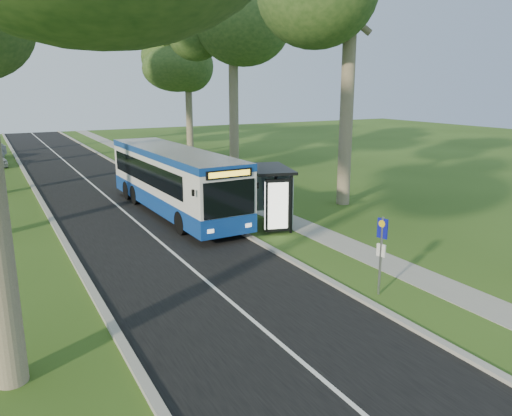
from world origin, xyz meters
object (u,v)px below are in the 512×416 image
Objects in this scene: bus at (174,180)px; bus_stop_sign at (381,247)px; bus_shelter at (277,186)px; litter_bin at (225,201)px.

bus is 12.91m from bus_stop_sign.
bus_stop_sign is at bearing -82.48° from bus.
bus_shelter is at bearing 68.20° from bus_stop_sign.
bus_stop_sign is 12.44m from litter_bin.
bus_shelter is 4.71m from litter_bin.
bus is 3.49× the size of bus_shelter.
bus_stop_sign is 8.03m from bus_shelter.
bus_stop_sign is at bearing -81.86° from bus_shelter.
bus is at bearing 172.30° from litter_bin.
litter_bin is at bearing -9.45° from bus.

